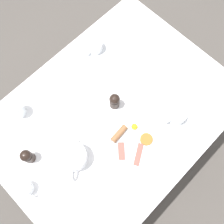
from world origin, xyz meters
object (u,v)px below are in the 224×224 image
(fork_by_plate, at_px, (58,85))
(spoon_for_tea, at_px, (207,108))
(napkin_folded, at_px, (7,141))
(teacup_with_saucer_left, at_px, (95,47))
(teacup_with_saucer_right, at_px, (176,116))
(knife_by_plate, at_px, (143,43))
(breakfast_plate, at_px, (131,141))
(teapot_near, at_px, (73,157))
(water_glass_tall, at_px, (16,109))
(fork_spare, at_px, (148,85))
(pepper_grinder, at_px, (115,101))
(creamer_jug, at_px, (26,189))
(salt_grinder, at_px, (27,156))

(fork_by_plate, bearing_deg, spoon_for_tea, 35.33)
(napkin_folded, bearing_deg, fork_by_plate, 97.15)
(teacup_with_saucer_left, bearing_deg, teacup_with_saucer_right, 0.91)
(knife_by_plate, bearing_deg, breakfast_plate, -53.49)
(teapot_near, height_order, water_glass_tall, teapot_near)
(fork_spare, bearing_deg, napkin_folded, -112.09)
(pepper_grinder, xyz_separation_m, fork_spare, (0.05, 0.20, -0.05))
(teacup_with_saucer_left, height_order, teacup_with_saucer_right, same)
(creamer_jug, xyz_separation_m, pepper_grinder, (-0.01, 0.56, 0.02))
(creamer_jug, height_order, salt_grinder, salt_grinder)
(napkin_folded, bearing_deg, water_glass_tall, 117.50)
(teacup_with_saucer_right, bearing_deg, breakfast_plate, -107.59)
(water_glass_tall, height_order, creamer_jug, water_glass_tall)
(water_glass_tall, distance_m, salt_grinder, 0.24)
(teapot_near, xyz_separation_m, spoon_for_tea, (0.28, 0.63, -0.05))
(breakfast_plate, height_order, teacup_with_saucer_left, teacup_with_saucer_left)
(teapot_near, bearing_deg, creamer_jug, 127.23)
(water_glass_tall, bearing_deg, teacup_with_saucer_left, 89.24)
(breakfast_plate, distance_m, creamer_jug, 0.52)
(salt_grinder, xyz_separation_m, napkin_folded, (-0.14, -0.03, -0.05))
(teapot_near, distance_m, teacup_with_saucer_right, 0.53)
(breakfast_plate, xyz_separation_m, creamer_jug, (-0.18, -0.49, 0.02))
(teacup_with_saucer_left, bearing_deg, spoon_for_tea, 13.97)
(pepper_grinder, relative_size, salt_grinder, 1.00)
(teapot_near, distance_m, spoon_for_tea, 0.70)
(teapot_near, relative_size, spoon_for_tea, 1.14)
(teapot_near, relative_size, teacup_with_saucer_right, 1.16)
(water_glass_tall, bearing_deg, salt_grinder, -26.51)
(breakfast_plate, height_order, spoon_for_tea, breakfast_plate)
(creamer_jug, relative_size, knife_by_plate, 0.40)
(teacup_with_saucer_right, bearing_deg, teacup_with_saucer_left, -179.09)
(salt_grinder, distance_m, napkin_folded, 0.15)
(teapot_near, distance_m, teacup_with_saucer_left, 0.59)
(teapot_near, bearing_deg, pepper_grinder, -31.84)
(teacup_with_saucer_left, bearing_deg, water_glass_tall, -90.76)
(pepper_grinder, height_order, fork_by_plate, pepper_grinder)
(pepper_grinder, xyz_separation_m, spoon_for_tea, (0.34, 0.31, -0.05))
(water_glass_tall, distance_m, fork_by_plate, 0.24)
(creamer_jug, xyz_separation_m, spoon_for_tea, (0.33, 0.87, -0.03))
(napkin_folded, bearing_deg, spoon_for_tea, 54.53)
(breakfast_plate, bearing_deg, spoon_for_tea, 68.45)
(pepper_grinder, distance_m, fork_by_plate, 0.31)
(breakfast_plate, distance_m, teacup_with_saucer_right, 0.25)
(spoon_for_tea, relative_size, fork_spare, 0.87)
(teapot_near, bearing_deg, teacup_with_saucer_right, -64.46)
(creamer_jug, height_order, napkin_folded, creamer_jug)
(creamer_jug, distance_m, knife_by_plate, 0.94)
(salt_grinder, xyz_separation_m, knife_by_plate, (-0.05, 0.83, -0.05))
(teacup_with_saucer_left, xyz_separation_m, creamer_jug, (0.30, -0.71, 0.00))
(pepper_grinder, distance_m, salt_grinder, 0.47)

